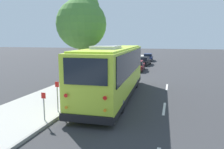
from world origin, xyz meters
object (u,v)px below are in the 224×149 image
(parked_sedan_navy, at_px, (148,57))
(street_tree, at_px, (82,21))
(shuttle_bus, at_px, (114,69))
(sign_post_far, at_px, (57,96))
(parked_sedan_black, at_px, (144,61))
(fire_hydrant, at_px, (117,71))
(parked_sedan_maroon, at_px, (137,66))
(sign_post_near, at_px, (44,106))

(parked_sedan_navy, relative_size, street_tree, 0.64)
(shuttle_bus, distance_m, sign_post_far, 4.75)
(parked_sedan_black, bearing_deg, parked_sedan_navy, 4.54)
(parked_sedan_navy, height_order, fire_hydrant, parked_sedan_navy)
(shuttle_bus, bearing_deg, parked_sedan_navy, -1.05)
(parked_sedan_maroon, distance_m, sign_post_far, 17.77)
(parked_sedan_black, bearing_deg, fire_hydrant, 176.10)
(parked_sedan_black, height_order, street_tree, street_tree)
(street_tree, distance_m, sign_post_near, 8.20)
(sign_post_near, bearing_deg, parked_sedan_maroon, -4.34)
(shuttle_bus, relative_size, sign_post_near, 8.50)
(shuttle_bus, distance_m, street_tree, 4.60)
(sign_post_far, bearing_deg, parked_sedan_black, -3.55)
(sign_post_near, bearing_deg, parked_sedan_black, -3.37)
(shuttle_bus, distance_m, parked_sedan_navy, 26.69)
(shuttle_bus, distance_m, sign_post_near, 5.94)
(parked_sedan_black, bearing_deg, shuttle_bus, -174.50)
(shuttle_bus, height_order, sign_post_far, shuttle_bus)
(street_tree, xyz_separation_m, fire_hydrant, (7.62, -0.84, -4.76))
(sign_post_far, bearing_deg, fire_hydrant, 0.16)
(parked_sedan_black, height_order, sign_post_near, sign_post_near)
(parked_sedan_maroon, bearing_deg, street_tree, 166.71)
(shuttle_bus, xyz_separation_m, parked_sedan_maroon, (13.49, 0.52, -1.36))
(fire_hydrant, bearing_deg, parked_sedan_black, -8.02)
(parked_sedan_maroon, relative_size, parked_sedan_navy, 0.98)
(parked_sedan_navy, bearing_deg, shuttle_bus, 178.74)
(street_tree, distance_m, sign_post_far, 7.08)
(parked_sedan_maroon, distance_m, sign_post_near, 19.05)
(parked_sedan_black, relative_size, sign_post_near, 3.50)
(parked_sedan_maroon, relative_size, sign_post_near, 3.42)
(shuttle_bus, height_order, sign_post_near, shuttle_bus)
(parked_sedan_navy, xyz_separation_m, sign_post_far, (-30.87, 1.44, 0.37))
(street_tree, bearing_deg, parked_sedan_black, -7.30)
(shuttle_bus, relative_size, street_tree, 1.56)
(sign_post_far, bearing_deg, parked_sedan_maroon, -4.66)
(shuttle_bus, relative_size, parked_sedan_maroon, 2.48)
(parked_sedan_black, distance_m, parked_sedan_navy, 6.87)
(parked_sedan_black, bearing_deg, parked_sedan_maroon, -176.31)
(parked_sedan_navy, height_order, sign_post_near, sign_post_near)
(parked_sedan_black, height_order, parked_sedan_navy, parked_sedan_navy)
(street_tree, distance_m, fire_hydrant, 9.02)
(shuttle_bus, height_order, fire_hydrant, shuttle_bus)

